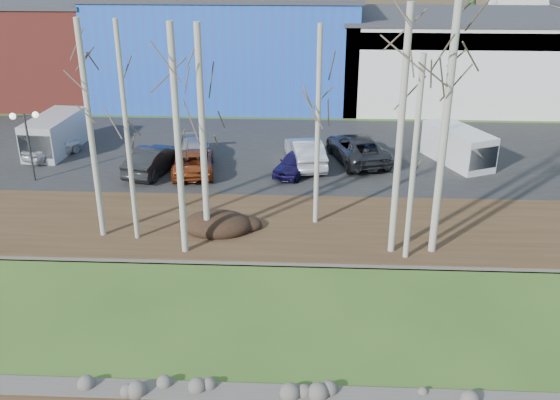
# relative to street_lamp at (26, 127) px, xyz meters

# --- Properties ---
(near_bank_rocks) EXTENTS (80.00, 0.80, 0.50)m
(near_bank_rocks) POSITION_rel_street_lamp_xyz_m (14.46, -16.38, -3.16)
(near_bank_rocks) COLOR #47423D
(near_bank_rocks) RESTS_ON ground
(river) EXTENTS (80.00, 8.00, 0.90)m
(river) POSITION_rel_street_lamp_xyz_m (14.46, -12.28, -3.16)
(river) COLOR black
(river) RESTS_ON ground
(far_bank_rocks) EXTENTS (80.00, 0.80, 0.46)m
(far_bank_rocks) POSITION_rel_street_lamp_xyz_m (14.46, -8.18, -3.16)
(far_bank_rocks) COLOR #47423D
(far_bank_rocks) RESTS_ON ground
(far_bank) EXTENTS (80.00, 7.00, 0.15)m
(far_bank) POSITION_rel_street_lamp_xyz_m (14.46, -4.98, -3.08)
(far_bank) COLOR #382616
(far_bank) RESTS_ON ground
(parking_lot) EXTENTS (80.00, 14.00, 0.14)m
(parking_lot) POSITION_rel_street_lamp_xyz_m (14.46, 5.52, -3.09)
(parking_lot) COLOR black
(parking_lot) RESTS_ON ground
(building_brick) EXTENTS (16.32, 12.24, 7.80)m
(building_brick) POSITION_rel_street_lamp_xyz_m (-9.54, 19.52, 0.75)
(building_brick) COLOR maroon
(building_brick) RESTS_ON ground
(building_blue) EXTENTS (20.40, 12.24, 8.30)m
(building_blue) POSITION_rel_street_lamp_xyz_m (8.46, 19.52, 1.00)
(building_blue) COLOR blue
(building_blue) RESTS_ON ground
(building_white) EXTENTS (18.36, 12.24, 6.80)m
(building_white) POSITION_rel_street_lamp_xyz_m (26.46, 19.51, 0.26)
(building_white) COLOR silver
(building_white) RESTS_ON ground
(dirt_mound) EXTENTS (3.18, 2.24, 0.62)m
(dirt_mound) POSITION_rel_street_lamp_xyz_m (10.87, -5.63, -2.69)
(dirt_mound) COLOR black
(dirt_mound) RESTS_ON far_bank
(birch_0) EXTENTS (0.25, 0.25, 9.49)m
(birch_0) POSITION_rel_street_lamp_xyz_m (5.80, -6.35, 1.74)
(birch_0) COLOR #B4AEA2
(birch_0) RESTS_ON far_bank
(birch_1) EXTENTS (0.28, 0.28, 9.31)m
(birch_1) POSITION_rel_street_lamp_xyz_m (10.49, -6.09, 1.65)
(birch_1) COLOR #B4AEA2
(birch_1) RESTS_ON far_bank
(birch_2) EXTENTS (0.21, 0.21, 9.49)m
(birch_2) POSITION_rel_street_lamp_xyz_m (7.41, -6.57, 1.74)
(birch_2) COLOR #B4AEA2
(birch_2) RESTS_ON far_bank
(birch_3) EXTENTS (0.27, 0.27, 9.55)m
(birch_3) POSITION_rel_street_lamp_xyz_m (9.78, -7.71, 1.77)
(birch_3) COLOR #B4AEA2
(birch_3) RESTS_ON far_bank
(birch_4) EXTENTS (0.22, 0.22, 9.08)m
(birch_4) POSITION_rel_street_lamp_xyz_m (15.36, -4.55, 1.54)
(birch_4) COLOR #B4AEA2
(birch_4) RESTS_ON far_bank
(birch_5) EXTENTS (0.23, 0.23, 8.48)m
(birch_5) POSITION_rel_street_lamp_xyz_m (19.13, -7.79, 1.23)
(birch_5) COLOR #B4AEA2
(birch_5) RESTS_ON far_bank
(birch_6) EXTENTS (0.31, 0.31, 10.72)m
(birch_6) POSITION_rel_street_lamp_xyz_m (20.33, -7.18, 2.35)
(birch_6) COLOR #B4AEA2
(birch_6) RESTS_ON far_bank
(birch_7) EXTENTS (0.28, 0.28, 10.24)m
(birch_7) POSITION_rel_street_lamp_xyz_m (18.59, -7.27, 2.12)
(birch_7) COLOR #B4AEA2
(birch_7) RESTS_ON far_bank
(street_lamp) EXTENTS (1.41, 0.68, 3.83)m
(street_lamp) POSITION_rel_street_lamp_xyz_m (0.00, 0.00, 0.00)
(street_lamp) COLOR #262628
(street_lamp) RESTS_ON parking_lot
(car_0) EXTENTS (2.95, 4.02, 1.27)m
(car_0) POSITION_rel_street_lamp_xyz_m (-0.41, 3.73, -2.38)
(car_0) COLOR silver
(car_0) RESTS_ON parking_lot
(car_1) EXTENTS (2.66, 4.95, 1.55)m
(car_1) POSITION_rel_street_lamp_xyz_m (6.27, 1.53, -2.24)
(car_1) COLOR black
(car_1) RESTS_ON parking_lot
(car_2) EXTENTS (2.94, 5.14, 1.35)m
(car_2) POSITION_rel_street_lamp_xyz_m (8.48, 1.73, -2.34)
(car_2) COLOR #913D19
(car_2) RESTS_ON parking_lot
(car_3) EXTENTS (2.75, 4.92, 1.35)m
(car_3) POSITION_rel_street_lamp_xyz_m (8.30, 3.01, -2.34)
(car_3) COLOR #96989E
(car_3) RESTS_ON parking_lot
(car_4) EXTENTS (2.83, 4.03, 1.27)m
(car_4) POSITION_rel_street_lamp_xyz_m (14.27, 1.78, -2.38)
(car_4) COLOR #181141
(car_4) RESTS_ON parking_lot
(car_5) EXTENTS (2.63, 5.12, 1.61)m
(car_5) POSITION_rel_street_lamp_xyz_m (14.79, 3.11, -2.21)
(car_5) COLOR silver
(car_5) RESTS_ON parking_lot
(car_6) EXTENTS (4.01, 6.14, 1.57)m
(car_6) POSITION_rel_street_lamp_xyz_m (17.85, 4.02, -2.23)
(car_6) COLOR #2B2B2E
(car_6) RESTS_ON parking_lot
(van_white) EXTENTS (3.71, 5.06, 2.04)m
(van_white) POSITION_rel_street_lamp_xyz_m (23.79, 3.81, -1.99)
(van_white) COLOR white
(van_white) RESTS_ON parking_lot
(van_grey) EXTENTS (2.50, 5.21, 2.21)m
(van_grey) POSITION_rel_street_lamp_xyz_m (-0.63, 4.67, -1.91)
(van_grey) COLOR silver
(van_grey) RESTS_ON parking_lot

